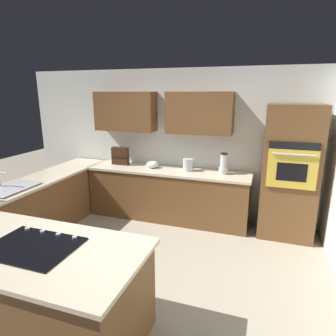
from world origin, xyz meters
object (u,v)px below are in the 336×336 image
(mixing_bowl, at_px, (152,164))
(kettle, at_px, (188,165))
(blender, at_px, (224,165))
(wall_oven, at_px, (289,173))
(cooktop, at_px, (33,246))
(spice_rack, at_px, (120,156))
(sink_unit, at_px, (11,188))

(mixing_bowl, bearing_deg, kettle, 180.00)
(blender, xyz_separation_m, mixing_bowl, (1.25, 0.00, -0.09))
(wall_oven, bearing_deg, cooktop, 51.84)
(spice_rack, bearing_deg, blender, 179.05)
(cooktop, distance_m, blender, 3.13)
(blender, distance_m, kettle, 0.60)
(sink_unit, bearing_deg, blender, -147.23)
(spice_rack, bearing_deg, wall_oven, 178.34)
(wall_oven, bearing_deg, spice_rack, -1.66)
(wall_oven, relative_size, cooktop, 2.68)
(wall_oven, height_order, sink_unit, wall_oven)
(blender, bearing_deg, mixing_bowl, 0.00)
(wall_oven, relative_size, mixing_bowl, 9.38)
(wall_oven, xyz_separation_m, blender, (1.00, -0.05, 0.03))
(blender, bearing_deg, sink_unit, 32.77)
(kettle, bearing_deg, spice_rack, -1.39)
(blender, height_order, spice_rack, blender)
(sink_unit, relative_size, kettle, 3.37)
(wall_oven, distance_m, sink_unit, 4.04)
(sink_unit, height_order, blender, blender)
(spice_rack, distance_m, kettle, 1.30)
(wall_oven, bearing_deg, mixing_bowl, -1.34)
(wall_oven, xyz_separation_m, spice_rack, (2.90, -0.08, 0.04))
(sink_unit, height_order, spice_rack, spice_rack)
(cooktop, distance_m, spice_rack, 2.99)
(mixing_bowl, distance_m, spice_rack, 0.66)
(cooktop, bearing_deg, kettle, -102.19)
(sink_unit, xyz_separation_m, spice_rack, (-0.78, -1.76, 0.14))
(cooktop, relative_size, blender, 2.16)
(sink_unit, xyz_separation_m, kettle, (-2.08, -1.72, 0.09))
(spice_rack, bearing_deg, sink_unit, 66.09)
(sink_unit, distance_m, spice_rack, 1.93)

